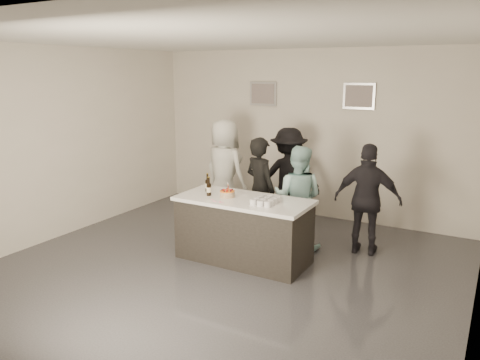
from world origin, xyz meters
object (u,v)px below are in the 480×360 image
Objects in this scene: beer_bottle_a at (208,183)px; person_main_black at (260,189)px; person_guest_right at (368,200)px; bar_counter at (244,230)px; beer_bottle_b at (209,187)px; person_guest_back at (288,177)px; cake at (227,194)px; person_guest_left at (225,171)px; person_main_blue at (298,197)px.

beer_bottle_a is 0.16× the size of person_main_black.
person_guest_right is at bearing -150.26° from person_main_black.
bar_counter is 0.88m from beer_bottle_a.
person_main_black is at bearing 72.92° from beer_bottle_b.
person_guest_back is at bearing -29.33° from person_guest_right.
person_main_black is at bearing 87.75° from cake.
person_guest_left is at bearing -9.42° from person_guest_back.
person_main_blue is (0.65, -0.04, -0.04)m from person_main_black.
person_guest_left is 2.62m from person_guest_right.
beer_bottle_a is 0.17× the size of person_main_blue.
bar_counter is 1.20× the size of person_main_blue.
beer_bottle_b reaches higher than cake.
person_main_blue is 1.01m from person_guest_right.
bar_counter is 0.99m from person_main_black.
person_guest_left is at bearing 129.50° from bar_counter.
person_guest_left is at bearing 111.45° from beer_bottle_a.
person_main_blue is (0.45, 0.85, 0.33)m from bar_counter.
beer_bottle_b is 0.17× the size of person_main_blue.
person_guest_back is at bearing 93.63° from bar_counter.
bar_counter is 1.84m from person_guest_right.
person_main_blue is (0.69, 0.89, -0.16)m from cake.
cake is at bearing 28.66° from person_guest_right.
person_main_blue is at bearing 94.24° from person_guest_back.
person_guest_back is at bearing 78.08° from beer_bottle_b.
beer_bottle_b is 2.28m from person_guest_right.
bar_counter is 1.03× the size of person_guest_left.
person_guest_right is at bearing 38.07° from bar_counter.
bar_counter is 1.90m from person_guest_left.
person_guest_back reaches higher than person_guest_right.
bar_counter is at bearing 31.98° from person_guest_right.
beer_bottle_b is at bearing 128.85° from person_guest_left.
bar_counter is 1.82m from person_guest_back.
person_guest_right is 0.96× the size of person_guest_back.
person_guest_back reaches higher than person_main_blue.
beer_bottle_a is at bearing 44.96° from person_guest_back.
person_main_black is 1.01× the size of person_guest_right.
beer_bottle_a is at bearing 162.56° from cake.
beer_bottle_b is at bearing 26.02° from person_guest_right.
cake is 1.81m from person_guest_back.
person_main_black is at bearing 166.37° from person_guest_left.
person_main_blue is (0.95, 0.95, -0.25)m from beer_bottle_b.
beer_bottle_a is 1.00× the size of beer_bottle_b.
person_guest_left reaches higher than person_guest_right.
person_guest_left is (-0.97, 0.53, 0.09)m from person_main_black.
person_main_blue is 0.92× the size of person_guest_back.
person_guest_right is at bearing -171.84° from person_main_blue.
person_main_blue reaches higher than beer_bottle_a.
beer_bottle_b is 0.16× the size of person_guest_right.
beer_bottle_a is 1.77m from person_guest_back.
person_main_black is (0.04, 0.93, -0.12)m from cake.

